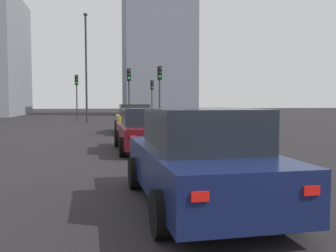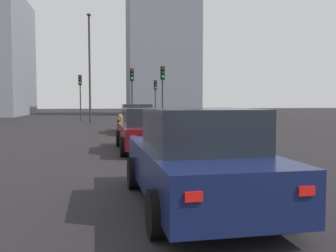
{
  "view_description": "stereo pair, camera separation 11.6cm",
  "coord_description": "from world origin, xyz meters",
  "px_view_note": "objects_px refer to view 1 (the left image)",
  "views": [
    {
      "loc": [
        -12.71,
        1.68,
        1.77
      ],
      "look_at": [
        -3.38,
        0.01,
        1.15
      ],
      "focal_mm": 40.32,
      "sensor_mm": 36.0,
      "label": 1
    },
    {
      "loc": [
        -12.73,
        1.57,
        1.77
      ],
      "look_at": [
        -3.38,
        0.01,
        1.15
      ],
      "focal_mm": 40.32,
      "sensor_mm": 36.0,
      "label": 2
    }
  ],
  "objects_px": {
    "traffic_light_near_left": "(77,88)",
    "traffic_light_near_right": "(152,91)",
    "car_maroon_second": "(145,130)",
    "car_yellow_lead": "(134,119)",
    "traffic_light_far_right": "(129,85)",
    "street_lamp_kerbside": "(86,60)",
    "traffic_light_far_left": "(160,84)",
    "car_navy_third": "(200,160)"
  },
  "relations": [
    {
      "from": "car_yellow_lead",
      "to": "traffic_light_near_left",
      "type": "distance_m",
      "value": 14.46
    },
    {
      "from": "traffic_light_near_left",
      "to": "traffic_light_far_right",
      "type": "height_order",
      "value": "traffic_light_far_right"
    },
    {
      "from": "traffic_light_far_right",
      "to": "traffic_light_near_left",
      "type": "bearing_deg",
      "value": -146.49
    },
    {
      "from": "car_navy_third",
      "to": "street_lamp_kerbside",
      "type": "distance_m",
      "value": 26.14
    },
    {
      "from": "traffic_light_near_right",
      "to": "traffic_light_far_right",
      "type": "xyz_separation_m",
      "value": [
        -7.93,
        2.79,
        0.26
      ]
    },
    {
      "from": "car_yellow_lead",
      "to": "car_navy_third",
      "type": "bearing_deg",
      "value": 179.18
    },
    {
      "from": "traffic_light_far_right",
      "to": "street_lamp_kerbside",
      "type": "bearing_deg",
      "value": -137.33
    },
    {
      "from": "traffic_light_near_right",
      "to": "traffic_light_far_left",
      "type": "distance_m",
      "value": 10.38
    },
    {
      "from": "traffic_light_near_left",
      "to": "traffic_light_far_left",
      "type": "distance_m",
      "value": 11.37
    },
    {
      "from": "car_navy_third",
      "to": "traffic_light_far_right",
      "type": "bearing_deg",
      "value": -2.93
    },
    {
      "from": "car_maroon_second",
      "to": "traffic_light_far_left",
      "type": "relative_size",
      "value": 1.07
    },
    {
      "from": "car_yellow_lead",
      "to": "traffic_light_near_right",
      "type": "bearing_deg",
      "value": -11.84
    },
    {
      "from": "traffic_light_near_left",
      "to": "street_lamp_kerbside",
      "type": "relative_size",
      "value": 0.46
    },
    {
      "from": "traffic_light_far_left",
      "to": "car_yellow_lead",
      "type": "bearing_deg",
      "value": -26.78
    },
    {
      "from": "car_maroon_second",
      "to": "car_navy_third",
      "type": "bearing_deg",
      "value": 179.65
    },
    {
      "from": "car_navy_third",
      "to": "traffic_light_far_left",
      "type": "height_order",
      "value": "traffic_light_far_left"
    },
    {
      "from": "traffic_light_near_right",
      "to": "traffic_light_far_right",
      "type": "relative_size",
      "value": 0.91
    },
    {
      "from": "car_maroon_second",
      "to": "traffic_light_far_left",
      "type": "height_order",
      "value": "traffic_light_far_left"
    },
    {
      "from": "traffic_light_near_left",
      "to": "traffic_light_near_right",
      "type": "height_order",
      "value": "traffic_light_near_left"
    },
    {
      "from": "traffic_light_near_left",
      "to": "car_maroon_second",
      "type": "bearing_deg",
      "value": 16.77
    },
    {
      "from": "car_yellow_lead",
      "to": "traffic_light_near_left",
      "type": "height_order",
      "value": "traffic_light_near_left"
    },
    {
      "from": "car_maroon_second",
      "to": "traffic_light_near_right",
      "type": "distance_m",
      "value": 22.79
    },
    {
      "from": "traffic_light_near_left",
      "to": "traffic_light_near_right",
      "type": "relative_size",
      "value": 1.09
    },
    {
      "from": "car_navy_third",
      "to": "traffic_light_near_right",
      "type": "xyz_separation_m",
      "value": [
        29.67,
        -3.25,
        1.94
      ]
    },
    {
      "from": "car_maroon_second",
      "to": "traffic_light_near_left",
      "type": "relative_size",
      "value": 1.07
    },
    {
      "from": "car_maroon_second",
      "to": "car_yellow_lead",
      "type": "bearing_deg",
      "value": -2.81
    },
    {
      "from": "car_navy_third",
      "to": "street_lamp_kerbside",
      "type": "bearing_deg",
      "value": 4.35
    },
    {
      "from": "traffic_light_far_left",
      "to": "traffic_light_far_right",
      "type": "height_order",
      "value": "traffic_light_far_right"
    },
    {
      "from": "traffic_light_near_right",
      "to": "car_navy_third",
      "type": "bearing_deg",
      "value": -6.51
    },
    {
      "from": "car_navy_third",
      "to": "traffic_light_far_left",
      "type": "distance_m",
      "value": 19.6
    },
    {
      "from": "traffic_light_far_left",
      "to": "traffic_light_near_right",
      "type": "bearing_deg",
      "value": 175.77
    },
    {
      "from": "traffic_light_near_left",
      "to": "traffic_light_near_right",
      "type": "xyz_separation_m",
      "value": [
        0.74,
        -6.97,
        -0.25
      ]
    },
    {
      "from": "traffic_light_far_left",
      "to": "street_lamp_kerbside",
      "type": "bearing_deg",
      "value": -140.38
    },
    {
      "from": "traffic_light_near_right",
      "to": "street_lamp_kerbside",
      "type": "bearing_deg",
      "value": -56.21
    },
    {
      "from": "car_yellow_lead",
      "to": "traffic_light_far_left",
      "type": "height_order",
      "value": "traffic_light_far_left"
    },
    {
      "from": "traffic_light_far_right",
      "to": "street_lamp_kerbside",
      "type": "relative_size",
      "value": 0.47
    },
    {
      "from": "car_maroon_second",
      "to": "traffic_light_far_left",
      "type": "distance_m",
      "value": 12.56
    },
    {
      "from": "traffic_light_near_right",
      "to": "traffic_light_far_left",
      "type": "bearing_deg",
      "value": -5.15
    },
    {
      "from": "traffic_light_near_right",
      "to": "traffic_light_far_left",
      "type": "height_order",
      "value": "traffic_light_far_left"
    },
    {
      "from": "car_yellow_lead",
      "to": "street_lamp_kerbside",
      "type": "distance_m",
      "value": 11.69
    },
    {
      "from": "street_lamp_kerbside",
      "to": "car_maroon_second",
      "type": "bearing_deg",
      "value": -171.75
    },
    {
      "from": "traffic_light_near_left",
      "to": "traffic_light_near_right",
      "type": "bearing_deg",
      "value": 103.26
    }
  ]
}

